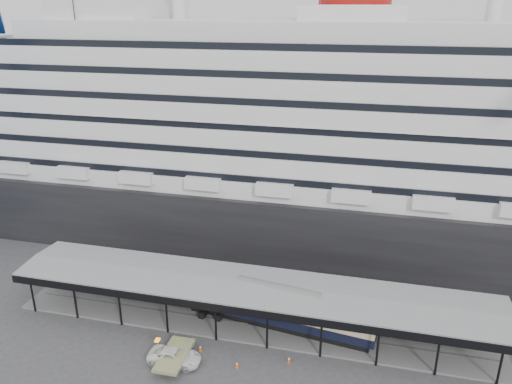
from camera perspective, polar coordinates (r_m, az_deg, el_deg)
ground at (r=56.60m, az=-1.95°, el=-17.49°), size 200.00×200.00×0.00m
cruise_ship at (r=77.55m, az=4.42°, el=8.25°), size 130.00×30.00×43.90m
platform_canopy at (r=59.12m, az=-0.63°, el=-12.79°), size 56.00×9.18×5.30m
port_truck at (r=55.02m, az=-9.29°, el=-18.07°), size 5.58×2.66×1.54m
pullman_carriage at (r=58.36m, az=2.53°, el=-12.95°), size 22.49×5.90×21.90m
traffic_cone_left at (r=56.45m, az=-6.39°, el=-17.30°), size 0.45×0.45×0.69m
traffic_cone_mid at (r=54.12m, az=-2.19°, el=-19.10°), size 0.37×0.37×0.70m
traffic_cone_right at (r=54.74m, az=3.79°, el=-18.57°), size 0.48×0.48×0.75m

